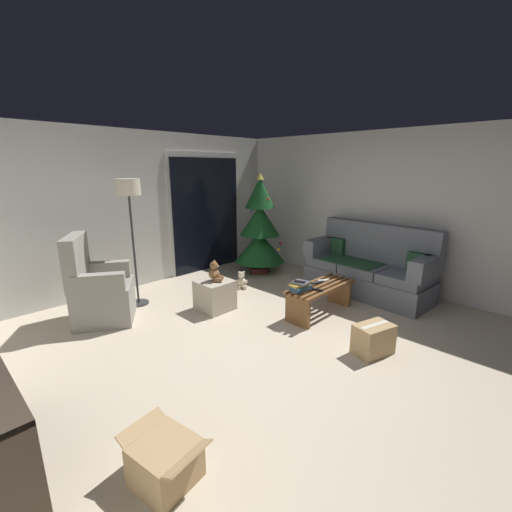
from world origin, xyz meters
TOP-DOWN VIEW (x-y plane):
  - ground_plane at (0.00, 0.00)m, footprint 7.00×7.00m
  - wall_back at (0.00, 3.06)m, footprint 5.72×0.12m
  - wall_right at (2.86, 0.00)m, footprint 0.12×6.00m
  - patio_door_frame at (1.39, 2.99)m, footprint 1.60×0.02m
  - patio_door_glass at (1.39, 2.97)m, footprint 1.50×0.02m
  - couch at (2.32, 0.10)m, footprint 0.90×1.98m
  - coffee_table at (1.11, 0.19)m, footprint 1.10×0.40m
  - remote_white at (1.26, 0.25)m, footprint 0.15×0.13m
  - remote_graphite at (1.13, 0.27)m, footprint 0.16×0.09m
  - remote_black at (0.90, 0.11)m, footprint 0.08×0.16m
  - book_stack at (0.74, 0.25)m, footprint 0.28×0.21m
  - cell_phone at (0.73, 0.25)m, footprint 0.11×0.16m
  - christmas_tree at (1.91, 2.08)m, footprint 0.92×0.92m
  - armchair at (-1.04, 2.09)m, footprint 0.94×0.94m
  - floor_lamp at (-0.44, 2.27)m, footprint 0.32×0.32m
  - ottoman at (0.22, 1.32)m, footprint 0.44×0.44m
  - teddy_bear_chestnut at (0.22, 1.31)m, footprint 0.21×0.22m
  - teddy_bear_cream_by_tree at (1.07, 1.69)m, footprint 0.21×0.22m
  - cardboard_box_open_near_shelf at (-1.71, -0.57)m, footprint 0.42×0.57m
  - cardboard_box_taped_mid_floor at (0.65, -0.80)m, footprint 0.46×0.37m

SIDE VIEW (x-z plane):
  - ground_plane at x=0.00m, z-range 0.00..0.00m
  - teddy_bear_cream_by_tree at x=1.07m, z-range -0.02..0.26m
  - cardboard_box_open_near_shelf at x=-1.71m, z-range -0.02..0.31m
  - cardboard_box_taped_mid_floor at x=0.65m, z-range 0.00..0.33m
  - ottoman at x=0.22m, z-range 0.00..0.42m
  - coffee_table at x=1.11m, z-range 0.07..0.48m
  - couch at x=2.32m, z-range -0.14..0.94m
  - armchair at x=-1.04m, z-range -0.16..0.97m
  - remote_white at x=1.26m, z-range 0.41..0.43m
  - remote_graphite at x=1.13m, z-range 0.41..0.43m
  - remote_black at x=0.90m, z-range 0.41..0.43m
  - book_stack at x=0.74m, z-range 0.41..0.53m
  - cell_phone at x=0.73m, z-range 0.53..0.54m
  - teddy_bear_chestnut at x=0.22m, z-range 0.40..0.68m
  - christmas_tree at x=1.91m, z-range -0.10..1.74m
  - patio_door_glass at x=1.39m, z-range 0.00..2.10m
  - patio_door_frame at x=1.39m, z-range 0.00..2.20m
  - wall_back at x=0.00m, z-range 0.00..2.50m
  - wall_right at x=2.86m, z-range 0.00..2.50m
  - floor_lamp at x=-0.44m, z-range 0.61..2.40m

